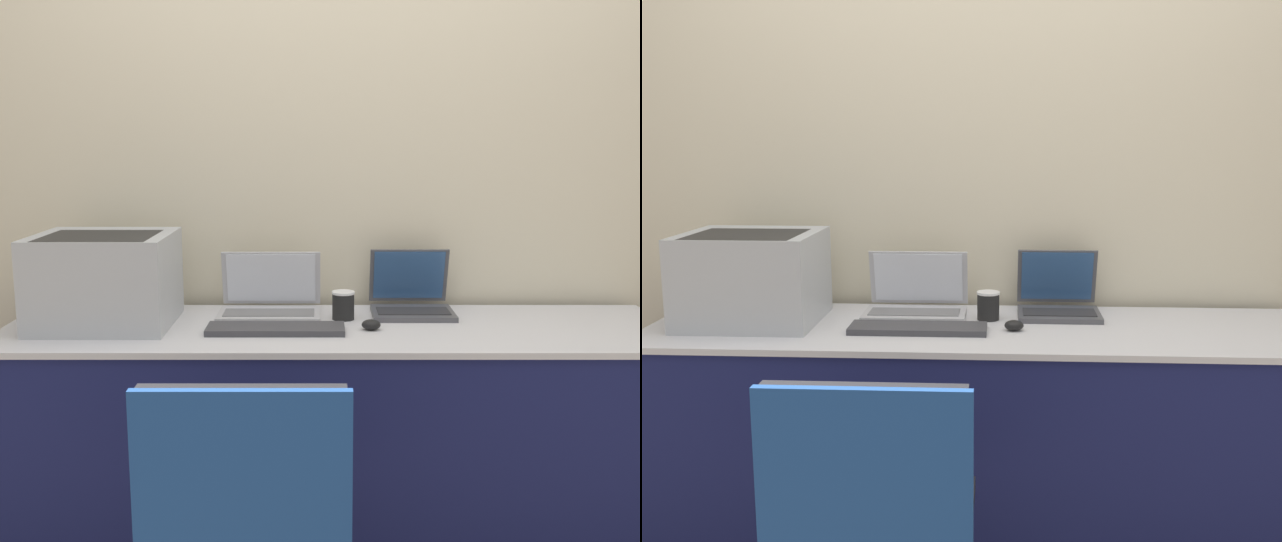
# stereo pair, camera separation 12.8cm
# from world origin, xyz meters

# --- Properties ---
(wall_back) EXTENTS (8.00, 0.05, 2.60)m
(wall_back) POSITION_xyz_m (0.00, 0.68, 1.30)
(wall_back) COLOR beige
(wall_back) RESTS_ON ground_plane
(table) EXTENTS (2.22, 0.63, 0.77)m
(table) POSITION_xyz_m (0.00, 0.30, 0.39)
(table) COLOR #191E51
(table) RESTS_ON ground_plane
(printer) EXTENTS (0.44, 0.40, 0.30)m
(printer) POSITION_xyz_m (-0.78, 0.33, 0.94)
(printer) COLOR #B2B7BC
(printer) RESTS_ON table
(laptop_left) EXTENTS (0.35, 0.26, 0.21)m
(laptop_left) POSITION_xyz_m (-0.24, 0.47, 0.82)
(laptop_left) COLOR #B7B7BC
(laptop_left) RESTS_ON table
(laptop_right) EXTENTS (0.28, 0.28, 0.22)m
(laptop_right) POSITION_xyz_m (0.26, 0.50, 0.82)
(laptop_right) COLOR #4C4C51
(laptop_right) RESTS_ON table
(external_keyboard) EXTENTS (0.44, 0.13, 0.02)m
(external_keyboard) POSITION_xyz_m (-0.21, 0.23, 0.78)
(external_keyboard) COLOR #3D3D42
(external_keyboard) RESTS_ON table
(coffee_cup) EXTENTS (0.08, 0.08, 0.10)m
(coffee_cup) POSITION_xyz_m (0.01, 0.40, 0.82)
(coffee_cup) COLOR black
(coffee_cup) RESTS_ON table
(mouse) EXTENTS (0.06, 0.05, 0.03)m
(mouse) POSITION_xyz_m (0.10, 0.25, 0.79)
(mouse) COLOR black
(mouse) RESTS_ON table
(chair) EXTENTS (0.47, 0.45, 0.87)m
(chair) POSITION_xyz_m (-0.23, -0.49, 0.55)
(chair) COLOR black
(chair) RESTS_ON ground_plane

